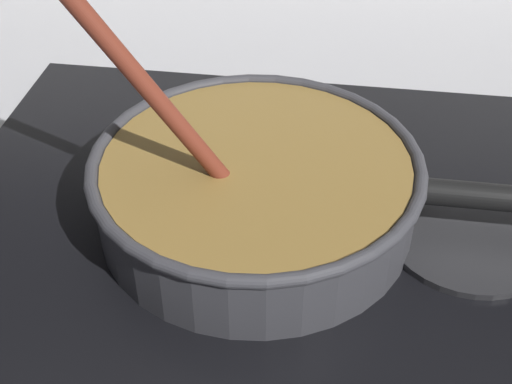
% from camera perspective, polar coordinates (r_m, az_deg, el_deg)
% --- Properties ---
extents(ground, '(2.40, 1.60, 0.04)m').
position_cam_1_polar(ground, '(0.61, -10.66, -6.69)').
color(ground, '#B7B7BC').
extents(hob_plate, '(0.56, 0.48, 0.01)m').
position_cam_1_polar(hob_plate, '(0.61, -0.00, -2.68)').
color(hob_plate, black).
rests_on(hob_plate, ground).
extents(burner_ring, '(0.16, 0.16, 0.01)m').
position_cam_1_polar(burner_ring, '(0.60, -0.00, -1.97)').
color(burner_ring, '#592D0C').
rests_on(burner_ring, hob_plate).
extents(spare_burner, '(0.14, 0.14, 0.01)m').
position_cam_1_polar(spare_burner, '(0.61, 16.90, -3.55)').
color(spare_burner, '#262628').
rests_on(spare_burner, hob_plate).
extents(cooking_pan, '(0.45, 0.28, 0.26)m').
position_cam_1_polar(cooking_pan, '(0.58, 0.13, 0.39)').
color(cooking_pan, '#38383D').
rests_on(cooking_pan, hob_plate).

